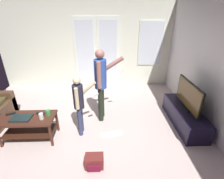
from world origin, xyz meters
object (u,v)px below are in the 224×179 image
object	(u,v)px
person_child	(79,101)
laptop_closed	(21,118)
loose_keyboard	(112,134)
tv_remote_black	(40,114)
coffee_table	(28,123)
person_adult	(101,80)
backpack	(94,162)
flat_screen_tv	(189,96)
cup_near_edge	(41,116)
tv_stand	(184,116)
dvd_remote_slim	(11,114)
cup_by_laptop	(48,113)

from	to	relation	value
person_child	laptop_closed	world-z (taller)	person_child
loose_keyboard	tv_remote_black	world-z (taller)	tv_remote_black
loose_keyboard	laptop_closed	bearing A→B (deg)	-177.09
coffee_table	person_adult	world-z (taller)	person_adult
backpack	coffee_table	bearing A→B (deg)	150.96
flat_screen_tv	tv_remote_black	world-z (taller)	flat_screen_tv
tv_remote_black	cup_near_edge	bearing A→B (deg)	-47.23
tv_remote_black	laptop_closed	bearing A→B (deg)	-138.87
coffee_table	cup_near_edge	distance (m)	0.36
person_adult	person_child	size ratio (longest dim) A/B	1.31
tv_stand	person_child	size ratio (longest dim) A/B	1.15
laptop_closed	person_adult	bearing A→B (deg)	26.05
flat_screen_tv	laptop_closed	bearing A→B (deg)	-173.04
person_adult	laptop_closed	bearing A→B (deg)	-155.59
person_adult	tv_remote_black	xyz separation A→B (m)	(-1.17, -0.53, -0.47)
coffee_table	loose_keyboard	size ratio (longest dim) A/B	2.19
loose_keyboard	dvd_remote_slim	size ratio (longest dim) A/B	2.69
backpack	tv_stand	bearing A→B (deg)	29.32
coffee_table	cup_by_laptop	size ratio (longest dim) A/B	9.36
coffee_table	backpack	bearing A→B (deg)	-29.04
person_adult	laptop_closed	world-z (taller)	person_adult
person_adult	dvd_remote_slim	distance (m)	1.87
person_child	cup_by_laptop	bearing A→B (deg)	-173.90
backpack	laptop_closed	size ratio (longest dim) A/B	0.81
coffee_table	tv_remote_black	distance (m)	0.28
person_adult	backpack	bearing A→B (deg)	-94.35
backpack	cup_by_laptop	distance (m)	1.27
cup_near_edge	tv_stand	bearing A→B (deg)	8.31
flat_screen_tv	tv_remote_black	size ratio (longest dim) A/B	5.93
person_adult	person_child	bearing A→B (deg)	-129.06
backpack	cup_by_laptop	world-z (taller)	cup_by_laptop
tv_remote_black	backpack	bearing A→B (deg)	-20.95
laptop_closed	coffee_table	bearing A→B (deg)	23.28
cup_by_laptop	flat_screen_tv	bearing A→B (deg)	6.11
flat_screen_tv	person_child	xyz separation A→B (m)	(-2.22, -0.24, 0.05)
cup_near_edge	tv_remote_black	size ratio (longest dim) A/B	0.69
cup_near_edge	tv_remote_black	xyz separation A→B (m)	(-0.08, 0.16, -0.05)
person_adult	backpack	distance (m)	1.60
cup_near_edge	dvd_remote_slim	bearing A→B (deg)	164.80
flat_screen_tv	loose_keyboard	size ratio (longest dim) A/B	2.21
person_adult	person_child	distance (m)	0.69
loose_keyboard	cup_by_laptop	world-z (taller)	cup_by_laptop
person_adult	tv_remote_black	distance (m)	1.37
laptop_closed	loose_keyboard	bearing A→B (deg)	4.54
cup_by_laptop	person_adult	bearing A→B (deg)	29.49
coffee_table	dvd_remote_slim	size ratio (longest dim) A/B	5.89
person_adult	laptop_closed	size ratio (longest dim) A/B	4.49
laptop_closed	cup_near_edge	size ratio (longest dim) A/B	3.05
laptop_closed	dvd_remote_slim	world-z (taller)	laptop_closed
backpack	flat_screen_tv	bearing A→B (deg)	29.43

